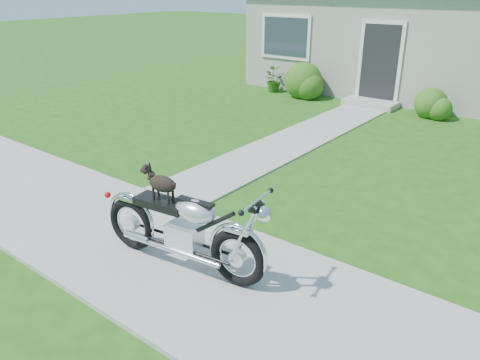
{
  "coord_description": "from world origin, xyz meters",
  "views": [
    {
      "loc": [
        3.36,
        -3.34,
        3.06
      ],
      "look_at": [
        -0.02,
        1.0,
        0.75
      ],
      "focal_mm": 35.0,
      "sensor_mm": 36.0,
      "label": 1
    }
  ],
  "objects": [
    {
      "name": "house",
      "position": [
        -0.0,
        11.99,
        2.16
      ],
      "size": [
        12.6,
        7.03,
        4.5
      ],
      "color": "#AEAB9D",
      "rests_on": "ground"
    },
    {
      "name": "sidewalk",
      "position": [
        0.0,
        0.0,
        0.02
      ],
      "size": [
        24.0,
        2.2,
        0.04
      ],
      "primitive_type": "cube",
      "color": "#9E9B93",
      "rests_on": "ground"
    },
    {
      "name": "motorcycle_with_dog",
      "position": [
        0.02,
        -0.09,
        0.55
      ],
      "size": [
        2.22,
        0.64,
        1.16
      ],
      "rotation": [
        0.0,
        0.0,
        0.13
      ],
      "color": "black",
      "rests_on": "sidewalk"
    },
    {
      "name": "walkway",
      "position": [
        -1.5,
        5.0,
        0.01
      ],
      "size": [
        1.2,
        8.0,
        0.03
      ],
      "primitive_type": "cube",
      "color": "#9E9B93",
      "rests_on": "ground"
    },
    {
      "name": "potted_plant_left",
      "position": [
        -4.63,
        8.55,
        0.36
      ],
      "size": [
        0.71,
        0.63,
        0.73
      ],
      "primitive_type": "imported",
      "rotation": [
        0.0,
        0.0,
        3.04
      ],
      "color": "#265215",
      "rests_on": "ground"
    },
    {
      "name": "ground",
      "position": [
        0.0,
        0.0,
        0.0
      ],
      "size": [
        80.0,
        80.0,
        0.0
      ],
      "primitive_type": "plane",
      "color": "#235114",
      "rests_on": "ground"
    }
  ]
}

